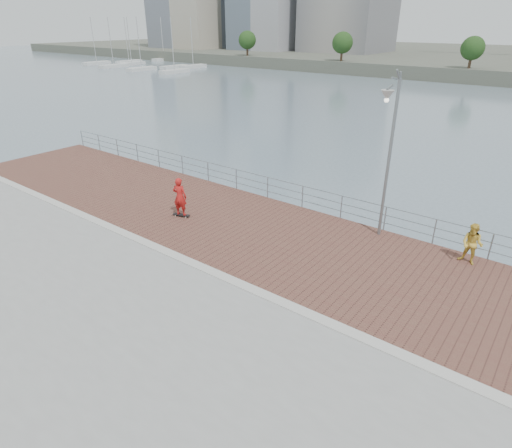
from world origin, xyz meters
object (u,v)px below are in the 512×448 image
Objects in this scene: skateboarder at (180,197)px; bystander at (472,244)px; street_lamp at (389,130)px; guardrail at (322,199)px.

skateboarder is 1.12× the size of bystander.
street_lamp reaches higher than skateboarder.
street_lamp is 3.56× the size of skateboarder.
street_lamp is 4.00× the size of bystander.
bystander is at bearing 178.52° from skateboarder.
skateboarder reaches higher than guardrail.
street_lamp is at bearing -17.38° from guardrail.
guardrail is at bearing 162.62° from street_lamp.
guardrail is 6.18× the size of street_lamp.
bystander is (6.65, -0.76, 0.12)m from guardrail.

